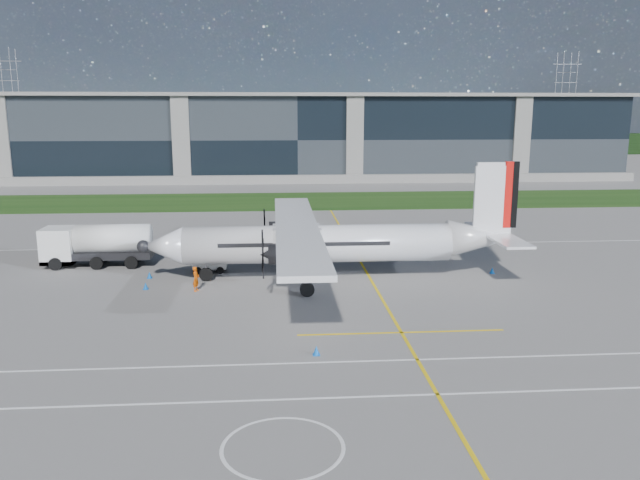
# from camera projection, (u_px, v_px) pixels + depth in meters

# --- Properties ---
(ground) EXTENTS (400.00, 400.00, 0.00)m
(ground) POSITION_uv_depth(u_px,v_px,m) (307.00, 210.00, 80.50)
(ground) COLOR slate
(ground) RESTS_ON ground
(grass_strip) EXTENTS (400.00, 18.00, 0.04)m
(grass_strip) POSITION_uv_depth(u_px,v_px,m) (304.00, 201.00, 88.31)
(grass_strip) COLOR #173B10
(grass_strip) RESTS_ON ground
(terminal_building) EXTENTS (120.00, 20.00, 15.00)m
(terminal_building) POSITION_uv_depth(u_px,v_px,m) (296.00, 138.00, 118.04)
(terminal_building) COLOR black
(terminal_building) RESTS_ON ground
(tree_line) EXTENTS (400.00, 6.00, 6.00)m
(tree_line) POSITION_uv_depth(u_px,v_px,m) (288.00, 145.00, 177.55)
(tree_line) COLOR black
(tree_line) RESTS_ON ground
(pylon_west) EXTENTS (9.00, 4.60, 30.00)m
(pylon_west) POSITION_uv_depth(u_px,v_px,m) (9.00, 102.00, 179.12)
(pylon_west) COLOR gray
(pylon_west) RESTS_ON ground
(pylon_east) EXTENTS (9.00, 4.60, 30.00)m
(pylon_east) POSITION_uv_depth(u_px,v_px,m) (564.00, 103.00, 191.00)
(pylon_east) COLOR gray
(pylon_east) RESTS_ON ground
(yellow_taxiway_centerline) EXTENTS (0.20, 70.00, 0.01)m
(yellow_taxiway_centerline) POSITION_uv_depth(u_px,v_px,m) (362.00, 265.00, 51.42)
(yellow_taxiway_centerline) COLOR yellow
(yellow_taxiway_centerline) RESTS_ON ground
(white_lane_line) EXTENTS (90.00, 0.15, 0.01)m
(white_lane_line) POSITION_uv_depth(u_px,v_px,m) (371.00, 397.00, 27.77)
(white_lane_line) COLOR white
(white_lane_line) RESTS_ON ground
(turboprop_aircraft) EXTENTS (28.26, 29.31, 8.79)m
(turboprop_aircraft) POSITION_uv_depth(u_px,v_px,m) (332.00, 222.00, 46.48)
(turboprop_aircraft) COLOR white
(turboprop_aircraft) RESTS_ON ground
(fuel_tanker_truck) EXTENTS (9.14, 2.97, 3.43)m
(fuel_tanker_truck) POSITION_uv_depth(u_px,v_px,m) (90.00, 245.00, 50.96)
(fuel_tanker_truck) COLOR silver
(fuel_tanker_truck) RESTS_ON ground
(baggage_tug) EXTENTS (2.83, 1.70, 1.70)m
(baggage_tug) POSITION_uv_depth(u_px,v_px,m) (210.00, 261.00, 49.24)
(baggage_tug) COLOR white
(baggage_tug) RESTS_ON ground
(ground_crew_person) EXTENTS (0.82, 0.97, 2.02)m
(ground_crew_person) POSITION_uv_depth(u_px,v_px,m) (196.00, 277.00, 43.91)
(ground_crew_person) COLOR #F25907
(ground_crew_person) RESTS_ON ground
(safety_cone_tail) EXTENTS (0.36, 0.36, 0.50)m
(safety_cone_tail) POSITION_uv_depth(u_px,v_px,m) (492.00, 270.00, 48.81)
(safety_cone_tail) COLOR blue
(safety_cone_tail) RESTS_ON ground
(safety_cone_nose_stbd) EXTENTS (0.36, 0.36, 0.50)m
(safety_cone_nose_stbd) POSITION_uv_depth(u_px,v_px,m) (149.00, 275.00, 47.41)
(safety_cone_nose_stbd) COLOR blue
(safety_cone_nose_stbd) RESTS_ON ground
(safety_cone_stbdwing) EXTENTS (0.36, 0.36, 0.50)m
(safety_cone_stbdwing) POSITION_uv_depth(u_px,v_px,m) (297.00, 237.00, 61.51)
(safety_cone_stbdwing) COLOR blue
(safety_cone_stbdwing) RESTS_ON ground
(safety_cone_nose_port) EXTENTS (0.36, 0.36, 0.50)m
(safety_cone_nose_port) POSITION_uv_depth(u_px,v_px,m) (146.00, 286.00, 44.46)
(safety_cone_nose_port) COLOR blue
(safety_cone_nose_port) RESTS_ON ground
(safety_cone_portwing) EXTENTS (0.36, 0.36, 0.50)m
(safety_cone_portwing) POSITION_uv_depth(u_px,v_px,m) (316.00, 350.00, 32.47)
(safety_cone_portwing) COLOR blue
(safety_cone_portwing) RESTS_ON ground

